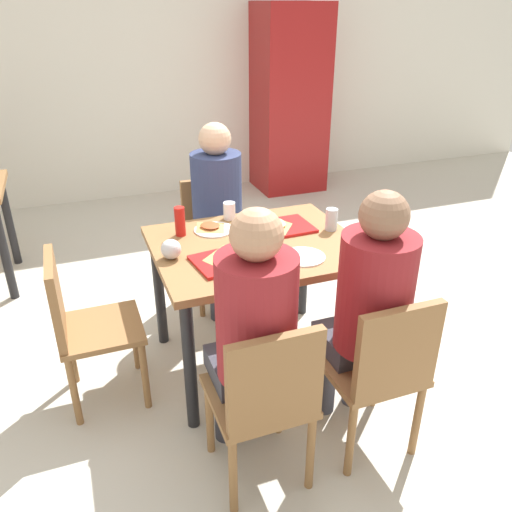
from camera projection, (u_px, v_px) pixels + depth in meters
ground_plane at (256, 361)px, 3.02m from camera, size 10.00×10.00×0.02m
back_wall at (143, 57)px, 5.08m from camera, size 10.00×0.10×2.80m
main_table at (256, 260)px, 2.72m from camera, size 1.06×0.87×0.75m
chair_near_left at (266, 397)px, 2.03m from camera, size 0.40×0.40×0.83m
chair_near_right at (381, 367)px, 2.19m from camera, size 0.40×0.40×0.83m
chair_far_side at (214, 232)px, 3.49m from camera, size 0.40×0.40×0.83m
chair_left_end at (82, 321)px, 2.51m from camera, size 0.40×0.40×0.83m
person_in_red at (253, 326)px, 2.04m from camera, size 0.32×0.42×1.24m
person_in_brown_jacket at (369, 302)px, 2.20m from camera, size 0.32×0.42×1.24m
person_far_side at (219, 205)px, 3.26m from camera, size 0.32×0.42×1.24m
tray_red_near at (231, 260)px, 2.49m from camera, size 0.39×0.31×0.02m
tray_red_far at (279, 228)px, 2.84m from camera, size 0.37×0.27×0.02m
paper_plate_center at (214, 230)px, 2.83m from camera, size 0.22×0.22×0.01m
paper_plate_near_edge at (303, 257)px, 2.52m from camera, size 0.22×0.22×0.01m
pizza_slice_a at (227, 257)px, 2.48m from camera, size 0.21×0.25×0.02m
pizza_slice_b at (277, 224)px, 2.85m from camera, size 0.15×0.21×0.02m
pizza_slice_c at (210, 226)px, 2.83m from camera, size 0.20×0.21×0.02m
plastic_cup_a at (229, 211)px, 2.96m from camera, size 0.07×0.07×0.10m
plastic_cup_b at (290, 264)px, 2.35m from camera, size 0.07×0.07×0.10m
soda_can at (331, 219)px, 2.81m from camera, size 0.07×0.07×0.12m
condiment_bottle at (180, 221)px, 2.73m from camera, size 0.06×0.06×0.16m
foil_bundle at (171, 249)px, 2.50m from camera, size 0.10×0.10×0.10m
drink_fridge at (289, 101)px, 5.44m from camera, size 0.70×0.60×1.90m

